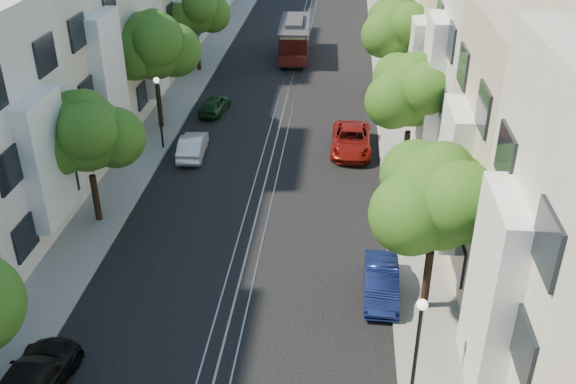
% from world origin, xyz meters
% --- Properties ---
extents(ground, '(200.00, 200.00, 0.00)m').
position_xyz_m(ground, '(0.00, 28.00, 0.00)').
color(ground, black).
rests_on(ground, ground).
extents(sidewalk_east, '(2.50, 80.00, 0.12)m').
position_xyz_m(sidewalk_east, '(7.25, 28.00, 0.06)').
color(sidewalk_east, gray).
rests_on(sidewalk_east, ground).
extents(sidewalk_west, '(2.50, 80.00, 0.12)m').
position_xyz_m(sidewalk_west, '(-7.25, 28.00, 0.06)').
color(sidewalk_west, gray).
rests_on(sidewalk_west, ground).
extents(rail_left, '(0.06, 80.00, 0.02)m').
position_xyz_m(rail_left, '(-0.55, 28.00, 0.01)').
color(rail_left, gray).
rests_on(rail_left, ground).
extents(rail_slot, '(0.06, 80.00, 0.02)m').
position_xyz_m(rail_slot, '(0.00, 28.00, 0.01)').
color(rail_slot, gray).
rests_on(rail_slot, ground).
extents(rail_right, '(0.06, 80.00, 0.02)m').
position_xyz_m(rail_right, '(0.55, 28.00, 0.01)').
color(rail_right, gray).
rests_on(rail_right, ground).
extents(lane_line, '(0.08, 80.00, 0.01)m').
position_xyz_m(lane_line, '(0.00, 28.00, 0.00)').
color(lane_line, tan).
rests_on(lane_line, ground).
extents(townhouses_east, '(7.75, 72.00, 12.00)m').
position_xyz_m(townhouses_east, '(11.87, 27.91, 5.18)').
color(townhouses_east, beige).
rests_on(townhouses_east, ground).
extents(townhouses_west, '(7.75, 72.00, 11.76)m').
position_xyz_m(townhouses_west, '(-11.87, 27.91, 5.08)').
color(townhouses_west, silver).
rests_on(townhouses_west, ground).
extents(tree_e_b, '(4.93, 4.08, 6.68)m').
position_xyz_m(tree_e_b, '(7.26, 8.98, 4.73)').
color(tree_e_b, black).
rests_on(tree_e_b, ground).
extents(tree_e_c, '(4.84, 3.99, 6.52)m').
position_xyz_m(tree_e_c, '(7.26, 19.98, 4.60)').
color(tree_e_c, black).
rests_on(tree_e_c, ground).
extents(tree_e_d, '(5.01, 4.16, 6.85)m').
position_xyz_m(tree_e_d, '(7.26, 30.98, 4.87)').
color(tree_e_d, black).
rests_on(tree_e_d, ground).
extents(tree_w_b, '(4.72, 3.87, 6.27)m').
position_xyz_m(tree_w_b, '(-7.14, 13.98, 4.40)').
color(tree_w_b, black).
rests_on(tree_w_b, ground).
extents(tree_w_c, '(5.13, 4.28, 7.09)m').
position_xyz_m(tree_w_c, '(-7.14, 24.98, 5.07)').
color(tree_w_c, black).
rests_on(tree_w_c, ground).
extents(tree_w_d, '(4.84, 3.99, 6.52)m').
position_xyz_m(tree_w_d, '(-7.14, 35.98, 4.60)').
color(tree_w_d, black).
rests_on(tree_w_d, ground).
extents(lamp_east, '(0.32, 0.32, 4.16)m').
position_xyz_m(lamp_east, '(6.30, 4.00, 2.85)').
color(lamp_east, black).
rests_on(lamp_east, ground).
extents(lamp_west, '(0.32, 0.32, 4.16)m').
position_xyz_m(lamp_west, '(-6.30, 22.00, 2.85)').
color(lamp_west, black).
rests_on(lamp_west, ground).
extents(cable_car, '(2.57, 7.46, 2.84)m').
position_xyz_m(cable_car, '(-0.24, 40.15, 1.68)').
color(cable_car, black).
rests_on(cable_car, ground).
extents(parked_car_e_mid, '(1.35, 3.73, 1.22)m').
position_xyz_m(parked_car_e_mid, '(5.60, 9.67, 0.61)').
color(parked_car_e_mid, '#0D1644').
rests_on(parked_car_e_mid, ground).
extents(parked_car_e_far, '(2.27, 4.81, 1.33)m').
position_xyz_m(parked_car_e_far, '(4.40, 22.75, 0.67)').
color(parked_car_e_far, maroon).
rests_on(parked_car_e_far, ground).
extents(parked_car_w_near, '(2.09, 4.59, 1.30)m').
position_xyz_m(parked_car_w_near, '(-5.57, 3.42, 0.65)').
color(parked_car_w_near, black).
rests_on(parked_car_w_near, ground).
extents(parked_car_w_mid, '(1.52, 3.76, 1.21)m').
position_xyz_m(parked_car_w_mid, '(-4.40, 21.32, 0.61)').
color(parked_car_w_mid, silver).
rests_on(parked_car_w_mid, ground).
extents(parked_car_w_far, '(1.78, 3.52, 1.15)m').
position_xyz_m(parked_car_w_far, '(-4.40, 27.77, 0.58)').
color(parked_car_w_far, '#153617').
rests_on(parked_car_w_far, ground).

